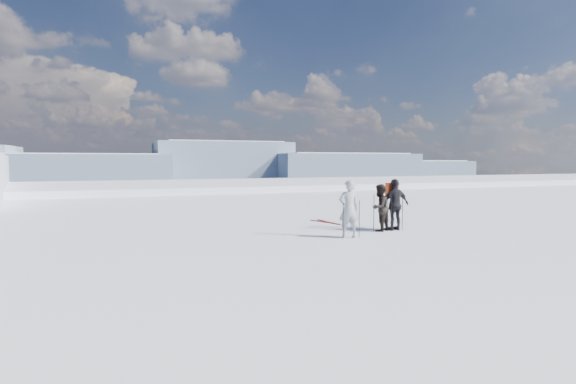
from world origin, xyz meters
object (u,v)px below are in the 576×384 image
object	(u,v)px
skier_grey	(349,209)
skier_dark	(380,208)
skier_pack	(395,205)
skis_loose	(327,222)

from	to	relation	value
skier_grey	skier_dark	size ratio (longest dim) A/B	1.13
skier_grey	skier_pack	distance (m)	2.47
skier_grey	skier_pack	bearing A→B (deg)	-151.91
skier_pack	skier_dark	bearing A→B (deg)	-1.80
skier_dark	skier_pack	xyz separation A→B (m)	(0.65, -0.01, 0.09)
skier_grey	skis_loose	world-z (taller)	skier_grey
skier_pack	skis_loose	size ratio (longest dim) A/B	1.10
skier_dark	skis_loose	world-z (taller)	skier_dark
skier_grey	skier_dark	bearing A→B (deg)	-145.19
skis_loose	skier_pack	bearing A→B (deg)	-62.58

